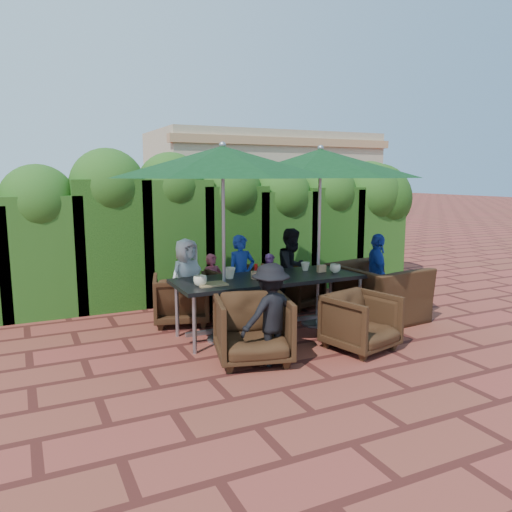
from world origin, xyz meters
name	(u,v)px	position (x,y,z in m)	size (l,w,h in m)	color
ground	(260,333)	(0.00, 0.00, 0.00)	(80.00, 80.00, 0.00)	maroon
dining_table	(271,282)	(0.16, -0.01, 0.68)	(2.56, 0.90, 0.75)	black
umbrella_left	(223,162)	(-0.53, -0.06, 2.21)	(2.71, 2.71, 2.46)	gray
umbrella_right	(320,164)	(0.90, 0.02, 2.21)	(2.63, 2.63, 2.46)	gray
chair_far_left	(181,296)	(-0.80, 0.91, 0.38)	(0.74, 0.69, 0.76)	black
chair_far_mid	(240,290)	(0.08, 0.84, 0.40)	(0.77, 0.73, 0.80)	black
chair_far_right	(296,285)	(1.12, 0.98, 0.35)	(0.68, 0.63, 0.70)	black
chair_near_left	(253,326)	(-0.51, -0.86, 0.41)	(0.80, 0.75, 0.82)	black
chair_near_right	(361,319)	(0.82, -1.07, 0.37)	(0.72, 0.68, 0.74)	black
chair_end_right	(378,283)	(1.85, -0.10, 0.53)	(1.20, 0.78, 1.05)	black
adult_far_left	(187,279)	(-0.66, 1.03, 0.59)	(0.58, 0.35, 1.18)	silver
adult_far_mid	(241,275)	(0.15, 0.92, 0.60)	(0.43, 0.35, 1.20)	#1D3AA1
adult_far_right	(292,269)	(0.98, 0.86, 0.63)	(0.61, 0.37, 1.27)	black
adult_near_left	(271,314)	(-0.36, -1.01, 0.56)	(0.72, 0.33, 1.13)	black
adult_end_right	(377,274)	(1.96, 0.07, 0.61)	(0.71, 0.36, 1.22)	#1D3AA1
child_left	(213,284)	(-0.23, 1.14, 0.46)	(0.33, 0.27, 0.91)	#CF495E
child_right	(271,281)	(0.70, 1.07, 0.43)	(0.31, 0.25, 0.86)	#A951AF
pedestrian_a	(244,234)	(1.65, 4.16, 0.79)	(1.48, 0.53, 1.58)	#238041
pedestrian_b	(271,227)	(2.50, 4.52, 0.89)	(0.85, 0.52, 1.77)	#CF495E
pedestrian_c	(315,223)	(3.59, 4.37, 0.94)	(1.20, 0.55, 1.88)	gray
cup_a	(200,281)	(-0.87, -0.14, 0.81)	(0.16, 0.16, 0.13)	beige
cup_b	(230,273)	(-0.38, 0.12, 0.82)	(0.15, 0.15, 0.14)	beige
cup_c	(277,275)	(0.13, -0.23, 0.81)	(0.16, 0.16, 0.12)	beige
cup_d	(305,266)	(0.78, 0.17, 0.81)	(0.12, 0.12, 0.12)	beige
cup_e	(335,268)	(1.07, -0.14, 0.81)	(0.15, 0.15, 0.12)	beige
ketchup_bottle	(256,270)	(-0.02, 0.08, 0.83)	(0.04, 0.04, 0.17)	#B20C0A
sauce_bottle	(262,270)	(0.07, 0.06, 0.83)	(0.04, 0.04, 0.17)	#4C230C
serving_tray	(212,284)	(-0.72, -0.14, 0.76)	(0.35, 0.25, 0.02)	#9B7A4B
number_block_left	(256,275)	(-0.08, -0.05, 0.80)	(0.12, 0.06, 0.10)	tan
number_block_right	(321,268)	(0.92, -0.03, 0.80)	(0.12, 0.06, 0.10)	tan
hedge_wall	(197,218)	(-0.05, 2.32, 1.34)	(9.10, 1.60, 2.48)	#15330D
building	(263,192)	(3.50, 6.99, 1.61)	(6.20, 3.08, 3.20)	tan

